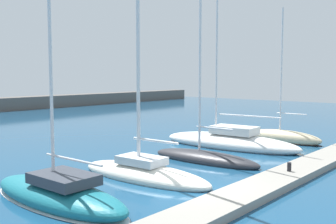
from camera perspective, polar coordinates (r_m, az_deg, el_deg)
The scene contains 8 objects.
ground_plane at distance 18.22m, azimuth 4.06°, elevation -10.94°, with size 120.00×120.00×0.00m, color navy.
dock_pier at distance 17.05m, azimuth 10.01°, elevation -11.54°, with size 34.05×1.89×0.35m, color gray.
sailboat_teal_third at distance 17.04m, azimuth -15.11°, elevation -10.79°, with size 2.49×7.81×17.24m.
sailboat_ivory_fourth at distance 20.32m, azimuth -3.41°, elevation -8.22°, with size 2.69×7.83×15.35m.
sailboat_charcoal_fifth at distance 24.15m, azimuth 5.13°, elevation -6.22°, with size 2.03×7.12×13.47m.
sailboat_white_sixth at distance 29.14m, azimuth 8.59°, elevation -4.08°, with size 3.74×10.49×16.28m.
sailboat_sand_seventh at distance 32.05m, azimuth 15.62°, elevation -3.41°, with size 1.78×6.15×10.25m.
dock_bollard at distance 21.03m, azimuth 16.53°, elevation -7.34°, with size 0.20×0.20×0.44m, color black.
Camera 1 is at (-14.16, -10.28, 5.08)m, focal length 43.76 mm.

